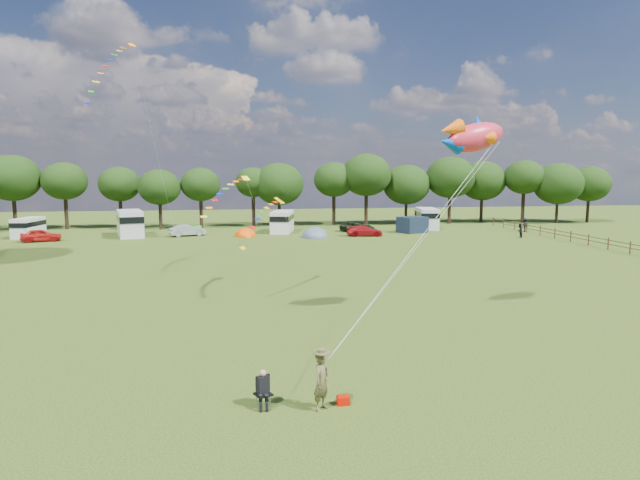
{
  "coord_description": "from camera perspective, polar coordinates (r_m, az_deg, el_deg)",
  "views": [
    {
      "loc": [
        -4.52,
        -20.31,
        7.67
      ],
      "look_at": [
        0.0,
        8.0,
        4.0
      ],
      "focal_mm": 30.0,
      "sensor_mm": 36.0,
      "label": 1
    }
  ],
  "objects": [
    {
      "name": "ground_plane",
      "position": [
        22.18,
        3.34,
        -12.95
      ],
      "size": [
        180.0,
        180.0,
        0.0
      ],
      "primitive_type": "plane",
      "color": "black",
      "rests_on": "ground"
    },
    {
      "name": "tree_line",
      "position": [
        75.95,
        -1.64,
        6.29
      ],
      "size": [
        102.98,
        10.98,
        10.27
      ],
      "color": "black",
      "rests_on": "ground"
    },
    {
      "name": "fence",
      "position": [
        66.23,
        24.47,
        0.6
      ],
      "size": [
        0.12,
        33.12,
        1.2
      ],
      "color": "#472D19",
      "rests_on": "ground"
    },
    {
      "name": "car_a",
      "position": [
        66.49,
        -27.63,
        0.44
      ],
      "size": [
        4.5,
        2.76,
        1.4
      ],
      "primitive_type": "imported",
      "rotation": [
        0.0,
        0.0,
        1.85
      ],
      "color": "red",
      "rests_on": "ground"
    },
    {
      "name": "car_b",
      "position": [
        65.97,
        -13.95,
        1.02
      ],
      "size": [
        4.26,
        2.79,
        1.41
      ],
      "primitive_type": "imported",
      "rotation": [
        0.0,
        0.0,
        1.93
      ],
      "color": "gray",
      "rests_on": "ground"
    },
    {
      "name": "car_c",
      "position": [
        64.28,
        4.77,
        0.98
      ],
      "size": [
        4.36,
        2.23,
        1.25
      ],
      "primitive_type": "imported",
      "rotation": [
        0.0,
        0.0,
        1.46
      ],
      "color": "#A71015",
      "rests_on": "ground"
    },
    {
      "name": "car_d",
      "position": [
        68.73,
        3.99,
        1.39
      ],
      "size": [
        5.06,
        3.66,
        1.26
      ],
      "primitive_type": "imported",
      "rotation": [
        0.0,
        0.0,
        1.19
      ],
      "color": "black",
      "rests_on": "ground"
    },
    {
      "name": "campervan_a",
      "position": [
        71.59,
        -28.67,
        1.24
      ],
      "size": [
        2.6,
        4.92,
        2.3
      ],
      "rotation": [
        0.0,
        0.0,
        1.44
      ],
      "color": "silver",
      "rests_on": "ground"
    },
    {
      "name": "campervan_b",
      "position": [
        67.63,
        -19.61,
        1.77
      ],
      "size": [
        4.19,
        6.78,
        3.09
      ],
      "rotation": [
        0.0,
        0.0,
        1.83
      ],
      "color": "#BDBCBF",
      "rests_on": "ground"
    },
    {
      "name": "campervan_c",
      "position": [
        68.2,
        -4.05,
        2.05
      ],
      "size": [
        3.58,
        5.92,
        2.71
      ],
      "rotation": [
        0.0,
        0.0,
        1.33
      ],
      "color": "silver",
      "rests_on": "ground"
    },
    {
      "name": "campervan_d",
      "position": [
        73.85,
        11.32,
        2.35
      ],
      "size": [
        3.36,
        5.99,
        2.78
      ],
      "rotation": [
        0.0,
        0.0,
        1.4
      ],
      "color": "silver",
      "rests_on": "ground"
    },
    {
      "name": "tent_orange",
      "position": [
        64.23,
        -7.94,
        0.38
      ],
      "size": [
        2.61,
        2.86,
        2.04
      ],
      "color": "#F54800",
      "rests_on": "ground"
    },
    {
      "name": "tent_greyblue",
      "position": [
        62.77,
        -0.54,
        0.29
      ],
      "size": [
        3.27,
        3.58,
        2.44
      ],
      "color": "#475866",
      "rests_on": "ground"
    },
    {
      "name": "awning_navy",
      "position": [
        68.76,
        9.82,
        1.62
      ],
      "size": [
        3.98,
        3.66,
        2.01
      ],
      "primitive_type": "cube",
      "rotation": [
        0.0,
        0.0,
        0.4
      ],
      "color": "#152031",
      "rests_on": "ground"
    },
    {
      "name": "kite_flyer",
      "position": [
        17.82,
        0.19,
        -14.86
      ],
      "size": [
        0.79,
        0.82,
        1.9
      ],
      "primitive_type": "imported",
      "rotation": [
        0.0,
        0.0,
        0.87
      ],
      "color": "brown",
      "rests_on": "ground"
    },
    {
      "name": "camp_chair",
      "position": [
        18.18,
        -6.1,
        -15.08
      ],
      "size": [
        0.67,
        0.7,
        1.27
      ],
      "rotation": [
        0.0,
        0.0,
        0.43
      ],
      "color": "#99999E",
      "rests_on": "ground"
    },
    {
      "name": "kite_bag",
      "position": [
        18.48,
        2.48,
        -16.73
      ],
      "size": [
        0.41,
        0.27,
        0.29
      ],
      "primitive_type": "cube",
      "rotation": [
        0.0,
        0.0,
        -0.0
      ],
      "color": "#C40D00",
      "rests_on": "ground"
    },
    {
      "name": "fish_kite",
      "position": [
        28.51,
        15.79,
        10.54
      ],
      "size": [
        4.22,
        2.24,
        2.2
      ],
      "rotation": [
        0.0,
        -0.21,
        0.26
      ],
      "color": "red",
      "rests_on": "ground"
    },
    {
      "name": "streamer_kite_a",
      "position": [
        49.09,
        -21.16,
        17.32
      ],
      "size": [
        3.32,
        5.52,
        5.75
      ],
      "rotation": [
        0.0,
        0.0,
        0.61
      ],
      "color": "#FF9A05",
      "rests_on": "ground"
    },
    {
      "name": "streamer_kite_b",
      "position": [
        42.67,
        -9.91,
        5.03
      ],
      "size": [
        4.31,
        4.64,
        3.8
      ],
      "rotation": [
        0.0,
        0.0,
        0.55
      ],
      "color": "#FBFF1A",
      "rests_on": "ground"
    },
    {
      "name": "streamer_kite_c",
      "position": [
        34.01,
        -5.84,
        2.78
      ],
      "size": [
        3.14,
        5.08,
        2.84
      ],
      "rotation": [
        0.0,
        0.0,
        1.17
      ],
      "color": "#F4B60B",
      "rests_on": "ground"
    },
    {
      "name": "walker_a",
      "position": [
        66.52,
        20.53,
        0.92
      ],
      "size": [
        0.93,
        0.87,
        1.64
      ],
      "primitive_type": "imported",
      "rotation": [
        0.0,
        0.0,
        3.77
      ],
      "color": "black",
      "rests_on": "ground"
    },
    {
      "name": "walker_b",
      "position": [
        73.32,
        20.97,
        1.52
      ],
      "size": [
        1.28,
        1.09,
        1.82
      ],
      "primitive_type": "imported",
      "rotation": [
        0.0,
        0.0,
        3.71
      ],
      "color": "black",
      "rests_on": "ground"
    }
  ]
}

